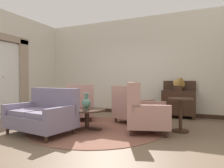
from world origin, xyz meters
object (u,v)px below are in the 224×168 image
Objects in this scene: armchair_foreground_right at (80,105)px; sideboard at (179,102)px; armchair_far_left at (144,112)px; porcelain_vase at (86,103)px; settee at (43,115)px; armchair_back_corner at (131,107)px; side_table at (180,111)px; coffee_table at (87,113)px; gramophone at (180,82)px.

armchair_foreground_right is 0.99× the size of sideboard.
sideboard is (0.49, 2.15, 0.04)m from armchair_far_left.
armchair_foreground_right reaches higher than porcelain_vase.
porcelain_vase is 0.95m from settee.
armchair_back_corner is at bearing 158.02° from armchair_foreground_right.
porcelain_vase is at bearing 48.87° from settee.
armchair_foreground_right is at bearing 176.15° from side_table.
armchair_foreground_right reaches higher than settee.
sideboard is at bearing 97.28° from side_table.
armchair_far_left is (1.93, 0.93, 0.05)m from settee.
side_table is (2.70, -0.18, 0.01)m from armchair_foreground_right.
armchair_foreground_right is (-0.74, 0.85, 0.05)m from coffee_table.
porcelain_vase is 0.65× the size of gramophone.
coffee_table is at bearing -127.50° from gramophone.
coffee_table is at bearing 84.99° from armchair_far_left.
sideboard is (-0.22, 1.75, 0.04)m from side_table.
armchair_far_left reaches higher than side_table.
coffee_table is 3.02m from gramophone.
porcelain_vase is 0.33× the size of armchair_back_corner.
armchair_back_corner is 1.68m from sideboard.
armchair_back_corner is at bearing 60.58° from settee.
sideboard reaches higher than armchair_foreground_right.
gramophone reaches higher than sideboard.
coffee_table is 2.30× the size of porcelain_vase.
settee is 1.36× the size of armchair_back_corner.
settee is at bearing 59.40° from armchair_foreground_right.
porcelain_vase is at bearing -126.64° from gramophone.
settee is 1.35× the size of armchair_foreground_right.
armchair_far_left is 1.92× the size of gramophone.
porcelain_vase is 0.25× the size of settee.
coffee_table is 1.28m from armchair_far_left.
settee is (-0.69, -0.61, -0.23)m from porcelain_vase.
gramophone is (1.77, 2.38, 0.46)m from porcelain_vase.
coffee_table is at bearing 105.72° from porcelain_vase.
sideboard reaches higher than side_table.
gramophone is at bearing 95.99° from side_table.
settee is 3.94m from gramophone.
gramophone is (2.46, 2.99, 0.70)m from settee.
gramophone reaches higher than armchair_back_corner.
side_table is (0.71, 0.40, 0.00)m from armchair_far_left.
coffee_table is 1.31m from armchair_back_corner.
side_table reaches higher than coffee_table.
armchair_back_corner is 1.95× the size of gramophone.
armchair_back_corner is 0.99× the size of armchair_foreground_right.
armchair_far_left is at bearing 146.19° from armchair_back_corner.
side_table is at bearing 18.91° from coffee_table.
settee is 2.96m from side_table.
sideboard is (1.07, 1.29, 0.06)m from armchair_back_corner.
armchair_far_left is (1.23, 0.32, -0.18)m from porcelain_vase.
armchair_back_corner is 1.02× the size of armchair_far_left.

